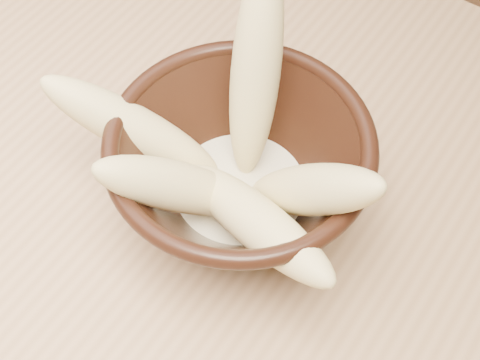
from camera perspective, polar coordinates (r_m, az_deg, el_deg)
bowl at (r=0.50m, az=0.00°, el=0.57°), size 0.20×0.20×0.11m
milk_puddle at (r=0.53m, az=0.00°, el=-1.02°), size 0.11×0.11×0.02m
banana_upright at (r=0.49m, az=1.35°, el=9.19°), size 0.07×0.11×0.18m
banana_left at (r=0.51m, az=-9.06°, el=4.34°), size 0.15×0.09×0.12m
banana_right at (r=0.46m, az=6.09°, el=-0.84°), size 0.13×0.05×0.13m
banana_across at (r=0.46m, az=1.30°, el=-3.53°), size 0.16×0.08×0.08m
banana_front at (r=0.47m, az=-5.35°, el=-0.57°), size 0.11×0.12×0.12m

